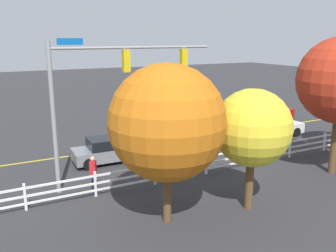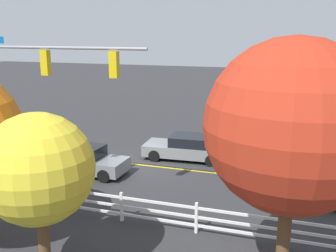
% 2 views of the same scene
% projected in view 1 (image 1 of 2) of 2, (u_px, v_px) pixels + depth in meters
% --- Properties ---
extents(ground_plane, '(120.00, 120.00, 0.00)m').
position_uv_depth(ground_plane, '(133.00, 147.00, 23.14)').
color(ground_plane, '#2D2D30').
extents(lane_center_stripe, '(28.00, 0.16, 0.01)m').
position_uv_depth(lane_center_stripe, '(187.00, 139.00, 24.93)').
color(lane_center_stripe, gold).
rests_on(lane_center_stripe, ground_plane).
extents(signal_assembly, '(7.87, 0.38, 6.78)m').
position_uv_depth(signal_assembly, '(107.00, 83.00, 16.35)').
color(signal_assembly, gray).
rests_on(signal_assembly, ground_plane).
extents(car_0, '(4.33, 2.05, 1.42)m').
position_uv_depth(car_0, '(216.00, 118.00, 28.29)').
color(car_0, silver).
rests_on(car_0, ground_plane).
extents(car_1, '(4.04, 1.91, 1.42)m').
position_uv_depth(car_1, '(108.00, 150.00, 20.22)').
color(car_1, slate).
rests_on(car_1, ground_plane).
extents(car_2, '(4.48, 2.09, 1.43)m').
position_uv_depth(car_2, '(271.00, 126.00, 25.54)').
color(car_2, silver).
rests_on(car_2, ground_plane).
extents(car_3, '(4.73, 2.21, 1.36)m').
position_uv_depth(car_3, '(149.00, 128.00, 25.36)').
color(car_3, slate).
rests_on(car_3, ground_plane).
extents(car_4, '(4.05, 2.04, 1.45)m').
position_uv_depth(car_4, '(269.00, 112.00, 30.47)').
color(car_4, maroon).
rests_on(car_4, ground_plane).
extents(pedestrian, '(0.41, 0.47, 1.69)m').
position_uv_depth(pedestrian, '(93.00, 173.00, 16.17)').
color(pedestrian, '#191E3F').
rests_on(pedestrian, ground_plane).
extents(white_rail_fence, '(26.10, 0.10, 1.15)m').
position_uv_depth(white_rail_fence, '(229.00, 159.00, 19.03)').
color(white_rail_fence, white).
rests_on(white_rail_fence, ground_plane).
extents(tree_1, '(3.07, 3.07, 4.93)m').
position_uv_depth(tree_1, '(252.00, 128.00, 14.06)').
color(tree_1, brown).
rests_on(tree_1, ground_plane).
extents(tree_3, '(4.26, 4.26, 5.99)m').
position_uv_depth(tree_3, '(167.00, 123.00, 12.89)').
color(tree_3, brown).
rests_on(tree_3, ground_plane).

